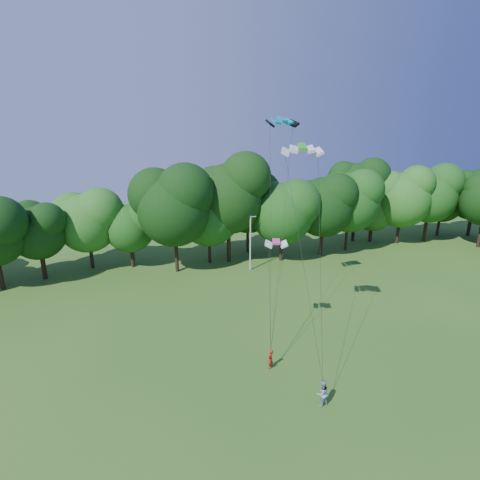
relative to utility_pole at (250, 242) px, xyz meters
name	(u,v)px	position (x,y,z in m)	size (l,w,h in m)	color
utility_pole	(250,242)	(0.00, 0.00, 0.00)	(1.42, 0.18, 7.10)	beige
kite_flyer_left	(270,359)	(-5.05, -19.40, -2.91)	(0.57, 0.37, 1.55)	#A71B15
kite_flyer_right	(322,393)	(-3.30, -24.03, -2.77)	(0.89, 0.69, 1.83)	#8BA6C1
kite_teal	(282,119)	(-1.28, -11.44, 14.38)	(2.79, 1.42, 0.52)	#05869C
kite_green	(302,147)	(-2.55, -17.97, 12.51)	(3.06, 2.15, 0.47)	green
kite_pink	(276,242)	(-3.50, -16.23, 5.26)	(1.95, 1.38, 0.31)	#D13A81
tree_back_center	(228,195)	(-1.72, 3.84, 5.36)	(9.95, 9.95, 14.48)	black
tree_back_east	(373,205)	(21.92, 5.75, 2.22)	(6.50, 6.50, 9.45)	#322414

